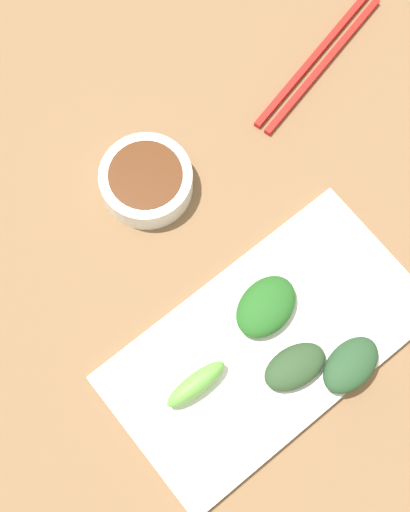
{
  "coord_description": "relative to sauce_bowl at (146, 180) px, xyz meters",
  "views": [
    {
      "loc": [
        0.16,
        -0.13,
        0.83
      ],
      "look_at": [
        -0.03,
        0.02,
        0.05
      ],
      "focal_mm": 53.23,
      "sensor_mm": 36.0,
      "label": 1
    }
  ],
  "objects": [
    {
      "name": "sauce_bowl",
      "position": [
        0.0,
        0.0,
        0.0
      ],
      "size": [
        0.11,
        0.11,
        0.04
      ],
      "color": "white",
      "rests_on": "tabletop"
    },
    {
      "name": "broccoli_leafy_1",
      "position": [
        0.3,
        0.04,
        0.01
      ],
      "size": [
        0.05,
        0.08,
        0.03
      ],
      "primitive_type": "ellipsoid",
      "rotation": [
        0.0,
        0.0,
        0.12
      ],
      "color": "#254828",
      "rests_on": "serving_plate"
    },
    {
      "name": "broccoli_leafy_2",
      "position": [
        0.2,
        0.01,
        0.01
      ],
      "size": [
        0.07,
        0.08,
        0.03
      ],
      "primitive_type": "ellipsoid",
      "rotation": [
        0.0,
        0.0,
        0.2
      ],
      "color": "#235D1F",
      "rests_on": "serving_plate"
    },
    {
      "name": "broccoli_leafy_0",
      "position": [
        0.26,
        -0.01,
        0.0
      ],
      "size": [
        0.05,
        0.08,
        0.02
      ],
      "primitive_type": "ellipsoid",
      "rotation": [
        0.0,
        0.0,
        -0.15
      ],
      "color": "#2B4526",
      "rests_on": "serving_plate"
    },
    {
      "name": "tabletop",
      "position": [
        0.14,
        -0.02,
        -0.03
      ],
      "size": [
        2.1,
        2.1,
        0.02
      ],
      "primitive_type": "cube",
      "color": "brown",
      "rests_on": "ground"
    },
    {
      "name": "chopsticks",
      "position": [
        0.0,
        0.26,
        -0.02
      ],
      "size": [
        0.08,
        0.23,
        0.01
      ],
      "rotation": [
        0.0,
        0.0,
        0.23
      ],
      "color": "#B21B15",
      "rests_on": "tabletop"
    },
    {
      "name": "serving_plate",
      "position": [
        0.23,
        -0.01,
        -0.01
      ],
      "size": [
        0.18,
        0.34,
        0.01
      ],
      "primitive_type": "cube",
      "color": "white",
      "rests_on": "tabletop"
    },
    {
      "name": "broccoli_stalk_3",
      "position": [
        0.21,
        -0.1,
        0.01
      ],
      "size": [
        0.02,
        0.07,
        0.03
      ],
      "primitive_type": "ellipsoid",
      "rotation": [
        0.0,
        0.0,
        -0.03
      ],
      "color": "#67B043",
      "rests_on": "serving_plate"
    }
  ]
}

